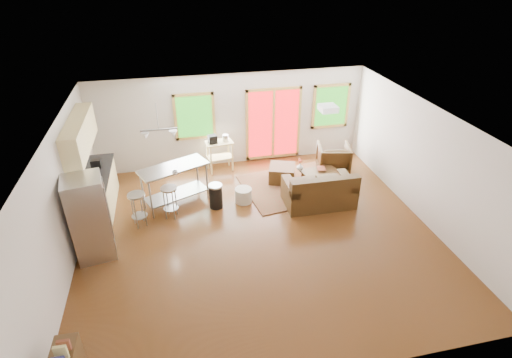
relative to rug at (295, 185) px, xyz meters
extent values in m
cube|color=#3E220D|center=(-1.39, -1.79, -0.02)|extent=(7.50, 7.00, 0.02)
cube|color=silver|center=(-1.39, -1.79, 2.60)|extent=(7.50, 7.00, 0.02)
cube|color=beige|center=(-1.39, 1.72, 1.29)|extent=(7.50, 0.02, 2.60)
cube|color=beige|center=(-5.15, -1.79, 1.29)|extent=(0.02, 7.00, 2.60)
cube|color=beige|center=(2.37, -1.79, 1.29)|extent=(0.02, 7.00, 2.60)
cube|color=beige|center=(-1.39, -5.30, 1.29)|extent=(7.50, 0.02, 2.60)
cube|color=#1C5E14|center=(-2.39, 1.67, 1.49)|extent=(0.94, 0.02, 1.14)
cube|color=#B0893F|center=(-2.39, 1.67, 2.10)|extent=(1.10, 0.05, 0.08)
cube|color=#B0893F|center=(-2.39, 1.67, 0.88)|extent=(1.10, 0.05, 0.08)
cube|color=#B0893F|center=(-2.90, 1.67, 1.49)|extent=(0.08, 0.05, 1.30)
cube|color=#B0893F|center=(-1.88, 1.67, 1.49)|extent=(0.08, 0.05, 1.30)
cube|color=red|center=(-0.19, 1.67, 1.09)|extent=(1.44, 0.02, 1.94)
cube|color=#B0893F|center=(-0.19, 1.67, 2.10)|extent=(1.60, 0.05, 0.08)
cube|color=#B0893F|center=(-0.19, 1.67, 0.08)|extent=(1.60, 0.05, 0.08)
cube|color=#B0893F|center=(-0.95, 1.67, 1.09)|extent=(0.08, 0.05, 2.10)
cube|color=#B0893F|center=(0.57, 1.67, 1.09)|extent=(0.08, 0.05, 2.10)
cube|color=#B0893F|center=(-0.19, 1.67, 1.09)|extent=(0.08, 0.05, 1.94)
cube|color=#1C5E14|center=(1.51, 1.67, 1.49)|extent=(0.94, 0.02, 1.14)
cube|color=#B0893F|center=(1.51, 1.67, 2.10)|extent=(1.10, 0.05, 0.08)
cube|color=#B0893F|center=(1.51, 1.67, 0.88)|extent=(1.10, 0.05, 0.08)
cube|color=#B0893F|center=(1.00, 1.67, 1.49)|extent=(0.08, 0.05, 1.30)
cube|color=#B0893F|center=(2.02, 1.67, 1.49)|extent=(0.08, 0.05, 1.30)
cube|color=#4B6036|center=(0.00, 0.00, 0.00)|extent=(2.91, 2.39, 0.03)
cube|color=#311F0D|center=(0.29, -0.92, 0.22)|extent=(1.66, 0.96, 0.46)
cube|color=#311F0D|center=(0.28, -1.28, 0.66)|extent=(1.65, 0.24, 0.42)
cube|color=#311F0D|center=(-0.43, -0.92, 0.54)|extent=(0.23, 0.94, 0.18)
cube|color=#311F0D|center=(1.00, -0.93, 0.54)|extent=(0.23, 0.94, 0.18)
cube|color=#311F0D|center=(-0.08, -0.87, 0.51)|extent=(0.69, 0.61, 0.13)
cube|color=#311F0D|center=(0.65, -0.87, 0.51)|extent=(0.69, 0.61, 0.13)
cube|color=#3E2B15|center=(0.65, -0.02, 0.34)|extent=(1.04, 0.75, 0.04)
cube|color=#3E2B15|center=(0.31, -0.30, 0.16)|extent=(0.07, 0.07, 0.34)
cube|color=#3E2B15|center=(1.08, -0.14, 0.16)|extent=(0.07, 0.07, 0.34)
cube|color=#3E2B15|center=(0.22, 0.10, 0.16)|extent=(0.07, 0.07, 0.34)
cube|color=#3E2B15|center=(0.99, 0.27, 0.16)|extent=(0.07, 0.07, 0.34)
imported|color=#311F0D|center=(1.25, 0.57, 0.42)|extent=(1.00, 0.96, 0.87)
cube|color=#311F0D|center=(-0.28, 0.33, 0.21)|extent=(0.84, 0.84, 0.44)
cylinder|color=beige|center=(-1.48, -0.46, 0.17)|extent=(0.55, 0.55, 0.36)
imported|color=silver|center=(0.14, 0.11, 0.48)|extent=(0.23, 0.24, 0.18)
sphere|color=#D1492F|center=(0.16, 0.13, 0.63)|extent=(0.09, 0.09, 0.07)
sphere|color=#D1492F|center=(0.11, 0.08, 0.65)|extent=(0.09, 0.09, 0.07)
sphere|color=#D1492F|center=(0.13, 0.14, 0.67)|extent=(0.09, 0.09, 0.07)
imported|color=brown|center=(0.60, 0.06, 0.53)|extent=(0.21, 0.07, 0.28)
cube|color=#DDC881|center=(-4.84, -0.09, 0.44)|extent=(0.60, 2.20, 0.90)
cube|color=black|center=(-4.84, -0.09, 0.91)|extent=(0.64, 2.24, 0.04)
cube|color=#DDC881|center=(-4.96, -0.09, 1.94)|extent=(0.36, 2.20, 0.70)
cylinder|color=#B7BABC|center=(-4.84, -0.59, 1.02)|extent=(0.12, 0.12, 0.18)
cube|color=black|center=(-4.84, 0.31, 1.03)|extent=(0.22, 0.18, 0.20)
cube|color=#B7BABC|center=(-4.74, -1.75, 0.87)|extent=(0.81, 0.80, 1.76)
cube|color=gray|center=(-4.40, -1.69, 0.87)|extent=(0.13, 0.64, 1.72)
cylinder|color=gray|center=(-4.35, -1.90, 1.01)|extent=(0.03, 0.03, 1.17)
cylinder|color=gray|center=(-4.42, -1.48, 1.01)|extent=(0.03, 0.03, 1.17)
cube|color=#B7BABC|center=(-3.08, -0.19, 0.98)|extent=(1.72, 1.23, 0.04)
cube|color=gray|center=(-3.08, -0.19, 0.25)|extent=(1.59, 1.11, 0.03)
cylinder|color=gray|center=(-3.64, -0.71, 0.47)|extent=(0.06, 0.06, 0.97)
cylinder|color=gray|center=(-2.31, -0.12, 0.47)|extent=(0.06, 0.06, 0.97)
cylinder|color=gray|center=(-3.84, -0.26, 0.47)|extent=(0.06, 0.06, 0.97)
cylinder|color=gray|center=(-2.51, 0.32, 0.47)|extent=(0.06, 0.06, 0.97)
imported|color=silver|center=(-3.05, -0.47, 1.00)|extent=(0.13, 0.11, 0.13)
cylinder|color=#B7BABC|center=(-3.92, -0.91, 0.77)|extent=(0.49, 0.49, 0.04)
cylinder|color=gray|center=(-3.86, -0.77, 0.37)|extent=(0.03, 0.03, 0.76)
cylinder|color=gray|center=(-4.05, -0.84, 0.37)|extent=(0.03, 0.03, 0.76)
cylinder|color=gray|center=(-3.98, -1.04, 0.37)|extent=(0.03, 0.03, 0.76)
cylinder|color=gray|center=(-3.79, -0.97, 0.37)|extent=(0.03, 0.03, 0.76)
cylinder|color=gray|center=(-3.92, -0.91, 0.23)|extent=(0.44, 0.44, 0.02)
cylinder|color=#B7BABC|center=(-3.22, -0.74, 0.75)|extent=(0.47, 0.47, 0.04)
cylinder|color=gray|center=(-3.10, -0.68, 0.36)|extent=(0.03, 0.03, 0.74)
cylinder|color=gray|center=(-3.29, -0.61, 0.36)|extent=(0.03, 0.03, 0.74)
cylinder|color=gray|center=(-3.35, -0.80, 0.36)|extent=(0.03, 0.03, 0.74)
cylinder|color=gray|center=(-3.16, -0.87, 0.36)|extent=(0.03, 0.03, 0.74)
cylinder|color=gray|center=(-3.22, -0.74, 0.23)|extent=(0.43, 0.43, 0.02)
cylinder|color=black|center=(-2.16, -0.55, 0.27)|extent=(0.42, 0.42, 0.57)
cylinder|color=#B7BABC|center=(-2.16, -0.55, 0.57)|extent=(0.44, 0.44, 0.05)
cube|color=#DDC881|center=(-1.80, 1.30, 0.83)|extent=(0.77, 0.55, 0.04)
cube|color=#DDC881|center=(-1.80, 1.30, 0.39)|extent=(0.72, 0.52, 0.03)
cube|color=#DDC881|center=(-2.08, 1.07, 0.41)|extent=(0.05, 0.05, 0.85)
cube|color=#DDC881|center=(-1.47, 1.16, 0.41)|extent=(0.05, 0.05, 0.85)
cube|color=#DDC881|center=(-2.13, 1.44, 0.41)|extent=(0.05, 0.05, 0.85)
cube|color=#DDC881|center=(-1.53, 1.52, 0.41)|extent=(0.05, 0.05, 0.85)
cube|color=black|center=(-1.98, 1.27, 0.96)|extent=(0.25, 0.23, 0.22)
cylinder|color=#B7BABC|center=(-1.62, 1.32, 0.94)|extent=(0.18, 0.18, 0.18)
cube|color=tan|center=(-4.69, -4.79, 0.84)|extent=(0.17, 0.05, 0.24)
cube|color=brown|center=(-4.69, -4.65, 0.81)|extent=(0.17, 0.05, 0.18)
cube|color=white|center=(0.21, -1.19, 2.52)|extent=(0.35, 0.35, 0.12)
cylinder|color=gray|center=(-3.29, -0.29, 2.29)|extent=(0.02, 0.02, 0.60)
cube|color=gray|center=(-3.29, -0.29, 1.99)|extent=(0.80, 0.04, 0.03)
cone|color=#B7BABC|center=(-3.59, -0.29, 1.87)|extent=(0.18, 0.18, 0.14)
cone|color=#B7BABC|center=(-2.99, -0.29, 1.87)|extent=(0.18, 0.18, 0.14)
camera|label=1|loc=(-2.95, -8.61, 5.34)|focal=28.00mm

